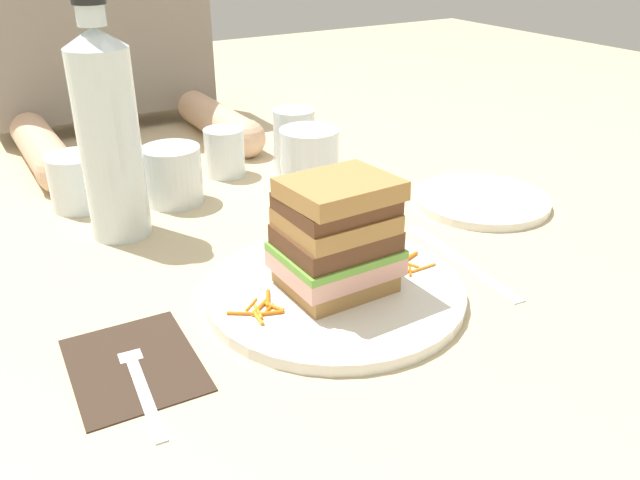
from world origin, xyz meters
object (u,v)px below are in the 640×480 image
juice_glass (309,169)px  empty_tumbler_1 (225,152)px  knife (464,263)px  empty_tumbler_2 (294,141)px  napkin_dark (132,361)px  water_bottle (108,133)px  main_plate (335,291)px  empty_tumbler_3 (78,181)px  side_plate (482,200)px  sandwich (336,235)px  empty_tumbler_0 (173,175)px  fork (137,372)px

juice_glass → empty_tumbler_1: juice_glass is taller
knife → empty_tumbler_2: bearing=92.7°
napkin_dark → water_bottle: size_ratio=0.48×
napkin_dark → empty_tumbler_2: empty_tumbler_2 is taller
main_plate → empty_tumbler_1: (0.05, 0.39, 0.03)m
empty_tumbler_1 → empty_tumbler_3: bearing=-176.9°
side_plate → knife: bearing=-139.7°
sandwich → empty_tumbler_1: bearing=82.8°
empty_tumbler_0 → side_plate: bearing=-32.5°
juice_glass → empty_tumbler_3: juice_glass is taller
sandwich → knife: (0.16, -0.02, -0.07)m
napkin_dark → side_plate: size_ratio=0.75×
main_plate → empty_tumbler_2: size_ratio=2.78×
empty_tumbler_1 → empty_tumbler_0: bearing=-149.5°
main_plate → empty_tumbler_1: empty_tumbler_1 is taller
empty_tumbler_3 → side_plate: bearing=-30.3°
empty_tumbler_3 → water_bottle: bearing=-77.6°
empty_tumbler_0 → empty_tumbler_1: 0.12m
main_plate → empty_tumbler_3: empty_tumbler_3 is taller
empty_tumbler_3 → empty_tumbler_1: bearing=3.1°
napkin_dark → knife: (0.38, -0.01, 0.00)m
main_plate → water_bottle: size_ratio=0.94×
sandwich → juice_glass: sandwich is taller
fork → water_bottle: (0.07, 0.29, 0.12)m
sandwich → empty_tumbler_2: (0.15, 0.35, -0.02)m
water_bottle → empty_tumbler_2: 0.31m
main_plate → side_plate: bearing=18.4°
empty_tumbler_2 → side_plate: (0.15, -0.25, -0.04)m
juice_glass → empty_tumbler_2: bearing=70.2°
empty_tumbler_0 → main_plate: bearing=-80.6°
sandwich → water_bottle: 0.31m
napkin_dark → empty_tumbler_2: bearing=44.0°
napkin_dark → fork: fork is taller
sandwich → side_plate: size_ratio=0.66×
sandwich → knife: bearing=-5.5°
side_plate → main_plate: bearing=-161.6°
fork → empty_tumbler_1: (0.26, 0.41, 0.03)m
sandwich → juice_glass: (0.10, 0.23, -0.02)m
empty_tumbler_1 → fork: bearing=-122.8°
fork → empty_tumbler_1: size_ratio=2.34×
fork → juice_glass: juice_glass is taller
empty_tumbler_0 → fork: bearing=-114.8°
fork → juice_glass: (0.32, 0.25, 0.04)m
fork → knife: fork is taller
water_bottle → empty_tumbler_1: 0.25m
sandwich → knife: sandwich is taller
main_plate → fork: size_ratio=1.60×
empty_tumbler_0 → water_bottle: bearing=-145.9°
main_plate → napkin_dark: size_ratio=1.96×
sandwich → empty_tumbler_2: size_ratio=1.26×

